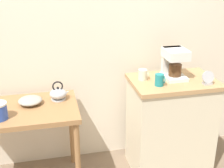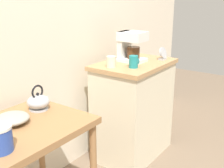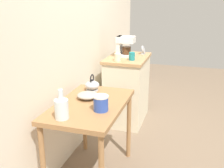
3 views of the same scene
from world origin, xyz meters
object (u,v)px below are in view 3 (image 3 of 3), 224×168
teakettle (92,85)px  table_clock (143,50)px  bowl_stoneware (88,95)px  glass_carafe_vase (62,108)px  canister_enamel (101,103)px  mug_small_cream (118,57)px  mug_dark_teal (132,56)px  coffee_maker (124,46)px

teakettle → table_clock: 1.24m
teakettle → bowl_stoneware: bearing=-169.3°
bowl_stoneware → glass_carafe_vase: size_ratio=0.82×
canister_enamel → mug_small_cream: bearing=9.5°
canister_enamel → mug_dark_teal: 1.26m
teakettle → coffee_maker: size_ratio=0.67×
glass_carafe_vase → canister_enamel: (0.23, -0.24, -0.02)m
glass_carafe_vase → table_clock: (1.88, -0.26, 0.11)m
teakettle → table_clock: bearing=-12.8°
teakettle → mug_small_cream: size_ratio=1.93×
glass_carafe_vase → mug_dark_teal: size_ratio=2.39×
bowl_stoneware → mug_dark_teal: size_ratio=1.95×
bowl_stoneware → canister_enamel: canister_enamel is taller
canister_enamel → mug_dark_teal: (1.26, 0.04, 0.12)m
glass_carafe_vase → coffee_maker: coffee_maker is taller
teakettle → coffee_maker: 1.02m
teakettle → mug_small_cream: mug_small_cream is taller
teakettle → mug_small_cream: 0.73m
glass_carafe_vase → mug_dark_teal: bearing=-7.5°
canister_enamel → table_clock: size_ratio=1.13×
bowl_stoneware → table_clock: size_ratio=1.67×
canister_enamel → coffee_maker: size_ratio=0.50×
canister_enamel → table_clock: table_clock is taller
teakettle → coffee_maker: coffee_maker is taller
bowl_stoneware → glass_carafe_vase: glass_carafe_vase is taller
table_clock → mug_small_cream: bearing=155.6°
mug_dark_teal → glass_carafe_vase: bearing=172.5°
canister_enamel → table_clock: 1.65m
bowl_stoneware → mug_dark_teal: 1.06m
bowl_stoneware → mug_dark_teal: bearing=-9.0°
coffee_maker → bowl_stoneware: bearing=179.2°
mug_small_cream → table_clock: (0.48, -0.22, 0.01)m
teakettle → canister_enamel: teakettle is taller
canister_enamel → mug_small_cream: 1.19m
glass_carafe_vase → coffee_maker: (1.67, -0.05, 0.20)m
coffee_maker → mug_small_cream: size_ratio=2.89×
mug_dark_teal → mug_small_cream: mug_dark_teal is taller
teakettle → mug_small_cream: bearing=-4.2°
coffee_maker → mug_dark_teal: size_ratio=2.65×
mug_dark_teal → mug_small_cream: size_ratio=1.09×
bowl_stoneware → table_clock: table_clock is taller
glass_carafe_vase → mug_small_cream: (1.39, -0.04, 0.10)m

